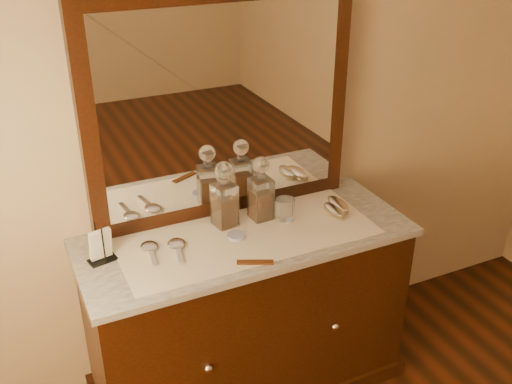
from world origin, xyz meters
The scene contains 18 objects.
dresser_cabinet centered at (0.00, 1.96, 0.41)m, with size 1.40×0.55×0.82m, color black.
dresser_plinth centered at (0.00, 1.96, 0.04)m, with size 1.46×0.59×0.08m, color black.
knob_left centered at (-0.30, 1.67, 0.45)m, with size 0.04×0.04×0.04m, color silver.
knob_right centered at (0.30, 1.67, 0.45)m, with size 0.04×0.04×0.04m, color silver.
marble_top centered at (0.00, 1.96, 0.83)m, with size 1.44×0.59×0.03m, color silver.
mirror_frame centered at (0.00, 2.20, 1.35)m, with size 1.20×0.08×1.00m, color black.
mirror_glass centered at (0.00, 2.17, 1.35)m, with size 1.06×0.01×0.86m, color white.
lace_runner centered at (0.00, 1.94, 0.85)m, with size 1.10×0.45×0.00m, color white.
pin_dish centered at (-0.05, 1.94, 0.86)m, with size 0.08×0.08×0.01m, color white.
comb centered at (-0.06, 1.73, 0.86)m, with size 0.15×0.03×0.01m, color brown.
napkin_rack centered at (-0.60, 2.02, 0.92)m, with size 0.12×0.09×0.16m.
decanter_left centered at (-0.05, 2.06, 0.97)m, with size 0.11×0.11×0.30m.
decanter_right centered at (0.12, 2.05, 0.97)m, with size 0.10×0.10×0.30m.
brush_near centered at (0.43, 1.93, 0.87)m, with size 0.06×0.15×0.04m.
brush_far centered at (0.47, 1.97, 0.88)m, with size 0.08×0.16×0.04m.
hand_mirror_outer centered at (-0.41, 2.00, 0.86)m, with size 0.08×0.19×0.02m.
hand_mirror_inner centered at (-0.30, 1.97, 0.86)m, with size 0.09×0.20×0.02m.
tumblers centered at (0.21, 1.99, 0.90)m, with size 0.09×0.09×0.10m.
Camera 1 is at (-0.89, -0.03, 2.17)m, focal length 41.37 mm.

